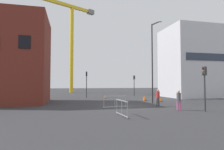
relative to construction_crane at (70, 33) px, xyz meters
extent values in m
plane|color=#333335|center=(5.12, -30.44, -14.94)|extent=(160.00, 160.00, 0.00)
cube|color=maroon|center=(-7.31, -25.00, -10.02)|extent=(9.06, 7.43, 9.85)
cube|color=black|center=(-4.59, -28.74, -8.72)|extent=(1.10, 0.06, 1.30)
cube|color=silver|center=(20.61, -20.55, -9.23)|extent=(10.68, 7.26, 11.43)
cube|color=#2D3847|center=(20.61, -24.22, -8.78)|extent=(8.97, 0.08, 1.10)
cylinder|color=yellow|center=(0.40, 0.21, -4.28)|extent=(0.90, 0.90, 21.32)
cube|color=yellow|center=(-2.31, -1.19, 6.78)|extent=(15.80, 8.63, 0.70)
cube|color=slate|center=(5.36, 2.77, 6.78)|extent=(2.15, 1.89, 1.10)
cylinder|color=#232326|center=(8.73, -28.74, -10.47)|extent=(0.14, 0.14, 8.94)
cube|color=#232326|center=(8.89, -29.40, -6.10)|extent=(0.41, 1.35, 0.10)
ellipsoid|color=silver|center=(9.05, -30.07, -6.12)|extent=(0.44, 0.24, 0.16)
cylinder|color=#2D2D30|center=(11.08, -16.10, -13.46)|extent=(0.12, 0.12, 2.96)
cube|color=#2D2D30|center=(11.08, -16.10, -11.63)|extent=(0.30, 0.26, 0.70)
sphere|color=red|center=(11.26, -16.09, -11.41)|extent=(0.11, 0.11, 0.11)
sphere|color=#3C2905|center=(11.26, -16.09, -11.63)|extent=(0.11, 0.11, 0.11)
sphere|color=#07330F|center=(11.26, -16.09, -11.85)|extent=(0.11, 0.11, 0.11)
cylinder|color=#2D2D30|center=(2.44, -17.87, -13.23)|extent=(0.12, 0.12, 3.43)
cube|color=#2D2D30|center=(2.44, -17.87, -11.17)|extent=(0.29, 0.32, 0.70)
sphere|color=red|center=(2.48, -17.70, -10.95)|extent=(0.11, 0.11, 0.11)
sphere|color=#3C2905|center=(2.48, -17.70, -11.17)|extent=(0.11, 0.11, 0.11)
sphere|color=#07330F|center=(2.48, -17.70, -11.39)|extent=(0.11, 0.11, 0.11)
cylinder|color=#2D2D30|center=(10.04, -35.48, -13.53)|extent=(0.12, 0.12, 2.83)
cube|color=#2D2D30|center=(10.04, -35.48, -11.76)|extent=(0.34, 0.32, 0.70)
sphere|color=#390605|center=(9.87, -35.53, -11.54)|extent=(0.11, 0.11, 0.11)
sphere|color=#F2A514|center=(9.87, -35.53, -11.76)|extent=(0.11, 0.11, 0.11)
sphere|color=#07330F|center=(9.87, -35.53, -11.98)|extent=(0.11, 0.11, 0.11)
cylinder|color=#4C4C51|center=(8.04, -31.24, -14.56)|extent=(0.14, 0.14, 0.78)
cylinder|color=#4C4C51|center=(8.24, -31.23, -14.56)|extent=(0.14, 0.14, 0.78)
cylinder|color=red|center=(8.14, -31.23, -13.84)|extent=(0.34, 0.34, 0.65)
sphere|color=tan|center=(8.14, -31.23, -13.41)|extent=(0.21, 0.21, 0.21)
cylinder|color=#D14C8C|center=(8.35, -34.31, -14.55)|extent=(0.14, 0.14, 0.78)
cylinder|color=#D14C8C|center=(8.53, -34.40, -14.55)|extent=(0.14, 0.14, 0.78)
cylinder|color=#4C4C51|center=(8.44, -34.36, -13.83)|extent=(0.34, 0.34, 0.65)
sphere|color=tan|center=(8.44, -34.36, -13.40)|extent=(0.21, 0.21, 0.21)
cube|color=gray|center=(3.08, -36.07, -13.89)|extent=(0.23, 2.26, 0.06)
cube|color=gray|center=(3.08, -36.07, -14.84)|extent=(0.23, 2.26, 0.06)
cylinder|color=gray|center=(3.15, -37.08, -14.42)|extent=(0.04, 0.04, 1.05)
cylinder|color=gray|center=(3.08, -36.07, -14.42)|extent=(0.04, 0.04, 1.05)
cylinder|color=gray|center=(3.00, -35.05, -14.42)|extent=(0.04, 0.04, 1.05)
cube|color=#B2B5BA|center=(3.71, -31.58, -13.89)|extent=(2.30, 0.33, 0.06)
cube|color=#B2B5BA|center=(3.71, -31.58, -14.84)|extent=(2.30, 0.33, 0.06)
cylinder|color=#B2B5BA|center=(2.68, -31.70, -14.42)|extent=(0.04, 0.04, 1.05)
cylinder|color=#B2B5BA|center=(3.71, -31.58, -14.42)|extent=(0.04, 0.04, 1.05)
cylinder|color=#B2B5BA|center=(4.74, -31.46, -14.42)|extent=(0.04, 0.04, 1.05)
cube|color=black|center=(5.18, -19.49, -14.93)|extent=(0.48, 0.48, 0.03)
cone|color=orange|center=(5.18, -19.49, -14.70)|extent=(0.37, 0.37, 0.48)
cube|color=black|center=(9.24, -25.21, -14.93)|extent=(0.61, 0.61, 0.03)
cone|color=#E55B0F|center=(9.24, -25.21, -14.63)|extent=(0.47, 0.47, 0.62)
cube|color=black|center=(10.64, -26.77, -14.93)|extent=(0.56, 0.56, 0.03)
cone|color=orange|center=(10.64, -26.77, -14.66)|extent=(0.43, 0.43, 0.57)
camera|label=1|loc=(-0.48, -48.54, -12.78)|focal=30.76mm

